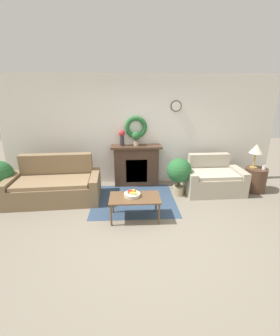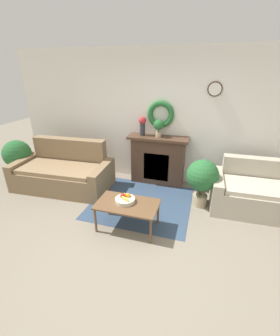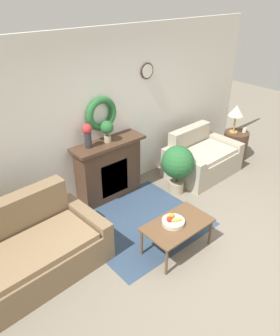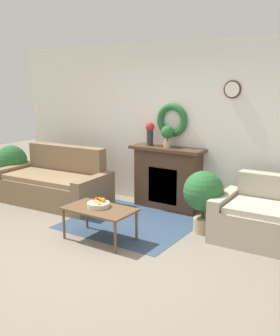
{
  "view_description": "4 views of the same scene",
  "coord_description": "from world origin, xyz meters",
  "px_view_note": "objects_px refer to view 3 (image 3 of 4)",
  "views": [
    {
      "loc": [
        -0.29,
        -3.28,
        2.27
      ],
      "look_at": [
        -0.06,
        1.16,
        0.77
      ],
      "focal_mm": 24.0,
      "sensor_mm": 36.0,
      "label": 1
    },
    {
      "loc": [
        0.82,
        -2.22,
        2.29
      ],
      "look_at": [
        -0.25,
        1.3,
        0.66
      ],
      "focal_mm": 24.0,
      "sensor_mm": 36.0,
      "label": 2
    },
    {
      "loc": [
        -2.8,
        -1.79,
        3.22
      ],
      "look_at": [
        -0.13,
        1.31,
        0.91
      ],
      "focal_mm": 35.0,
      "sensor_mm": 36.0,
      "label": 3
    },
    {
      "loc": [
        2.94,
        -3.37,
        2.08
      ],
      "look_at": [
        -0.14,
        1.35,
        0.82
      ],
      "focal_mm": 42.0,
      "sensor_mm": 36.0,
      "label": 4
    }
  ],
  "objects_px": {
    "loveseat_right": "(201,159)",
    "coffee_table": "(177,226)",
    "couch_left": "(25,254)",
    "potted_plant_floor_by_loveseat": "(178,164)",
    "side_table_by_loveseat": "(235,145)",
    "table_lamp": "(236,111)",
    "potted_plant_on_mantel": "(107,129)",
    "fireplace": "(109,169)",
    "mug": "(244,130)",
    "vase_on_mantel_left": "(88,134)",
    "fruit_bowl": "(173,221)"
  },
  "relations": [
    {
      "from": "fireplace",
      "to": "potted_plant_on_mantel",
      "type": "bearing_deg",
      "value": -101.87
    },
    {
      "from": "fireplace",
      "to": "couch_left",
      "type": "distance_m",
      "value": 1.98
    },
    {
      "from": "coffee_table",
      "to": "side_table_by_loveseat",
      "type": "relative_size",
      "value": 1.64
    },
    {
      "from": "loveseat_right",
      "to": "coffee_table",
      "type": "distance_m",
      "value": 2.21
    },
    {
      "from": "couch_left",
      "to": "vase_on_mantel_left",
      "type": "bearing_deg",
      "value": 23.91
    },
    {
      "from": "coffee_table",
      "to": "side_table_by_loveseat",
      "type": "distance_m",
      "value": 3.13
    },
    {
      "from": "coffee_table",
      "to": "side_table_by_loveseat",
      "type": "height_order",
      "value": "side_table_by_loveseat"
    },
    {
      "from": "fruit_bowl",
      "to": "potted_plant_floor_by_loveseat",
      "type": "height_order",
      "value": "potted_plant_floor_by_loveseat"
    },
    {
      "from": "couch_left",
      "to": "potted_plant_floor_by_loveseat",
      "type": "height_order",
      "value": "couch_left"
    },
    {
      "from": "fireplace",
      "to": "mug",
      "type": "bearing_deg",
      "value": -12.23
    },
    {
      "from": "coffee_table",
      "to": "potted_plant_on_mantel",
      "type": "xyz_separation_m",
      "value": [
        0.09,
        1.65,
        0.85
      ]
    },
    {
      "from": "couch_left",
      "to": "loveseat_right",
      "type": "bearing_deg",
      "value": 0.64
    },
    {
      "from": "fruit_bowl",
      "to": "potted_plant_floor_by_loveseat",
      "type": "distance_m",
      "value": 1.44
    },
    {
      "from": "fireplace",
      "to": "fruit_bowl",
      "type": "xyz_separation_m",
      "value": [
        -0.14,
        -1.62,
        -0.04
      ]
    },
    {
      "from": "table_lamp",
      "to": "potted_plant_on_mantel",
      "type": "height_order",
      "value": "potted_plant_on_mantel"
    },
    {
      "from": "vase_on_mantel_left",
      "to": "fireplace",
      "type": "bearing_deg",
      "value": -0.93
    },
    {
      "from": "side_table_by_loveseat",
      "to": "couch_left",
      "type": "bearing_deg",
      "value": -177.5
    },
    {
      "from": "side_table_by_loveseat",
      "to": "mug",
      "type": "bearing_deg",
      "value": -37.87
    },
    {
      "from": "loveseat_right",
      "to": "vase_on_mantel_left",
      "type": "relative_size",
      "value": 3.57
    },
    {
      "from": "table_lamp",
      "to": "coffee_table",
      "type": "bearing_deg",
      "value": -157.78
    },
    {
      "from": "mug",
      "to": "potted_plant_floor_by_loveseat",
      "type": "height_order",
      "value": "potted_plant_floor_by_loveseat"
    },
    {
      "from": "mug",
      "to": "vase_on_mantel_left",
      "type": "xyz_separation_m",
      "value": [
        -3.29,
        0.64,
        0.63
      ]
    },
    {
      "from": "potted_plant_floor_by_loveseat",
      "to": "potted_plant_on_mantel",
      "type": "bearing_deg",
      "value": 145.05
    },
    {
      "from": "couch_left",
      "to": "vase_on_mantel_left",
      "type": "distance_m",
      "value": 1.9
    },
    {
      "from": "couch_left",
      "to": "side_table_by_loveseat",
      "type": "relative_size",
      "value": 3.48
    },
    {
      "from": "fireplace",
      "to": "loveseat_right",
      "type": "bearing_deg",
      "value": -15.73
    },
    {
      "from": "side_table_by_loveseat",
      "to": "fireplace",
      "type": "bearing_deg",
      "value": 169.0
    },
    {
      "from": "fireplace",
      "to": "vase_on_mantel_left",
      "type": "distance_m",
      "value": 0.81
    },
    {
      "from": "fireplace",
      "to": "table_lamp",
      "type": "distance_m",
      "value": 2.85
    },
    {
      "from": "vase_on_mantel_left",
      "to": "potted_plant_on_mantel",
      "type": "height_order",
      "value": "vase_on_mantel_left"
    },
    {
      "from": "fireplace",
      "to": "loveseat_right",
      "type": "relative_size",
      "value": 0.91
    },
    {
      "from": "potted_plant_on_mantel",
      "to": "side_table_by_loveseat",
      "type": "bearing_deg",
      "value": -10.71
    },
    {
      "from": "table_lamp",
      "to": "potted_plant_on_mantel",
      "type": "bearing_deg",
      "value": 170.06
    },
    {
      "from": "mug",
      "to": "vase_on_mantel_left",
      "type": "relative_size",
      "value": 0.26
    },
    {
      "from": "couch_left",
      "to": "side_table_by_loveseat",
      "type": "height_order",
      "value": "couch_left"
    },
    {
      "from": "potted_plant_on_mantel",
      "to": "potted_plant_floor_by_loveseat",
      "type": "height_order",
      "value": "potted_plant_on_mantel"
    },
    {
      "from": "fireplace",
      "to": "potted_plant_on_mantel",
      "type": "distance_m",
      "value": 0.73
    },
    {
      "from": "couch_left",
      "to": "fireplace",
      "type": "bearing_deg",
      "value": 19.16
    },
    {
      "from": "fireplace",
      "to": "couch_left",
      "type": "xyz_separation_m",
      "value": [
        -1.82,
        -0.75,
        -0.2
      ]
    },
    {
      "from": "coffee_table",
      "to": "fruit_bowl",
      "type": "relative_size",
      "value": 3.08
    },
    {
      "from": "loveseat_right",
      "to": "side_table_by_loveseat",
      "type": "xyz_separation_m",
      "value": [
        1.04,
        -0.05,
        -0.02
      ]
    },
    {
      "from": "coffee_table",
      "to": "table_lamp",
      "type": "relative_size",
      "value": 1.64
    },
    {
      "from": "loveseat_right",
      "to": "table_lamp",
      "type": "xyz_separation_m",
      "value": [
        0.97,
        0.0,
        0.71
      ]
    },
    {
      "from": "fruit_bowl",
      "to": "side_table_by_loveseat",
      "type": "height_order",
      "value": "side_table_by_loveseat"
    },
    {
      "from": "fruit_bowl",
      "to": "coffee_table",
      "type": "bearing_deg",
      "value": -41.53
    },
    {
      "from": "mug",
      "to": "potted_plant_on_mantel",
      "type": "height_order",
      "value": "potted_plant_on_mantel"
    },
    {
      "from": "loveseat_right",
      "to": "side_table_by_loveseat",
      "type": "bearing_deg",
      "value": -3.99
    },
    {
      "from": "potted_plant_floor_by_loveseat",
      "to": "loveseat_right",
      "type": "bearing_deg",
      "value": 11.41
    },
    {
      "from": "coffee_table",
      "to": "table_lamp",
      "type": "xyz_separation_m",
      "value": [
        2.86,
        1.17,
        0.62
      ]
    },
    {
      "from": "mug",
      "to": "loveseat_right",
      "type": "bearing_deg",
      "value": 173.41
    }
  ]
}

